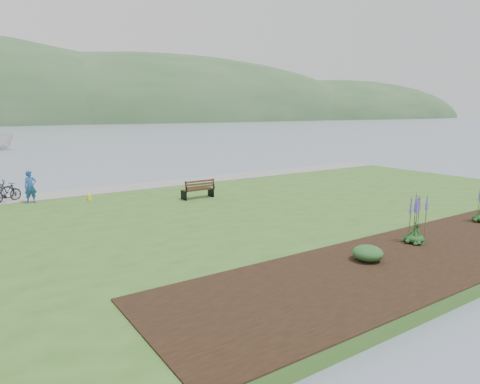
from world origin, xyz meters
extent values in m
plane|color=slate|center=(0.00, 0.00, 0.00)|extent=(600.00, 600.00, 0.00)
cube|color=#335E21|center=(0.00, -2.00, 0.20)|extent=(34.00, 20.00, 0.40)
cube|color=gray|center=(0.00, 6.90, 0.42)|extent=(34.00, 2.20, 0.03)
cube|color=black|center=(3.00, -9.80, 0.42)|extent=(24.00, 4.40, 0.04)
cube|color=#301F12|center=(-1.49, 1.96, 0.86)|extent=(1.62, 0.57, 0.05)
cube|color=#301F12|center=(-1.49, 1.66, 1.16)|extent=(1.62, 0.16, 0.51)
cube|color=black|center=(-2.28, 1.96, 0.62)|extent=(0.06, 0.56, 0.45)
cube|color=black|center=(-0.70, 1.97, 0.62)|extent=(0.06, 0.56, 0.45)
imported|color=#204893|center=(-8.79, 5.43, 1.33)|extent=(0.75, 0.58, 1.87)
imported|color=black|center=(-9.77, 6.34, 0.88)|extent=(1.19, 1.61, 0.96)
cube|color=yellow|center=(-6.25, 4.55, 0.54)|extent=(0.17, 0.26, 0.28)
ellipsoid|color=#163D17|center=(0.91, -8.99, 0.59)|extent=(0.62, 0.62, 0.31)
cone|color=#5A49AB|center=(0.91, -8.99, 1.58)|extent=(0.40, 0.40, 1.66)
ellipsoid|color=#1E4C21|center=(-1.81, -9.24, 0.67)|extent=(0.91, 0.91, 0.45)
camera|label=1|loc=(-11.75, -17.19, 4.83)|focal=32.00mm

